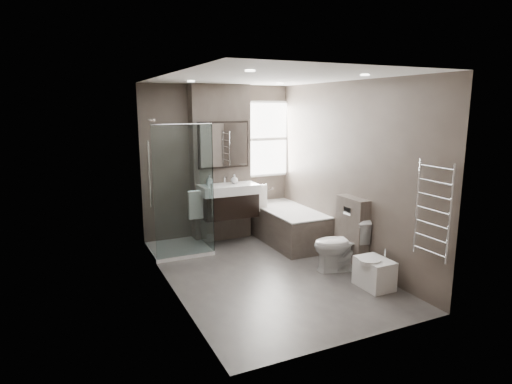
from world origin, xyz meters
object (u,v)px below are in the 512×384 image
bidet (374,273)px  vanity (229,200)px  bathtub (287,224)px  toilet (340,245)px

bidet → vanity: bearing=112.9°
vanity → bathtub: (0.92, -0.33, -0.43)m
vanity → bidet: (1.01, -2.40, -0.54)m
vanity → bidet: 2.66m
bidet → bathtub: bearing=92.5°
vanity → toilet: (0.97, -1.73, -0.37)m
bathtub → bidet: (0.09, -2.08, -0.12)m
vanity → bidet: vanity is taller
toilet → bathtub: bearing=-163.9°
toilet → vanity: bearing=-136.5°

